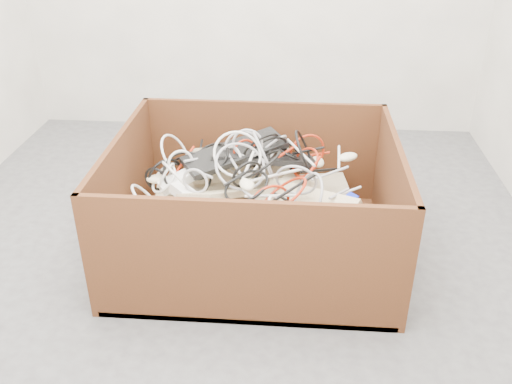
# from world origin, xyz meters

# --- Properties ---
(ground) EXTENTS (3.00, 3.00, 0.00)m
(ground) POSITION_xyz_m (0.00, 0.00, 0.00)
(ground) COLOR #49494B
(ground) RESTS_ON ground
(cardboard_box) EXTENTS (1.22, 1.02, 0.57)m
(cardboard_box) POSITION_xyz_m (0.12, -0.03, 0.14)
(cardboard_box) COLOR #412510
(cardboard_box) RESTS_ON ground
(keyboard_pile) EXTENTS (1.15, 0.85, 0.36)m
(keyboard_pile) POSITION_xyz_m (0.15, 0.01, 0.28)
(keyboard_pile) COLOR beige
(keyboard_pile) RESTS_ON cardboard_box
(mice_scatter) EXTENTS (0.98, 0.75, 0.18)m
(mice_scatter) POSITION_xyz_m (0.14, -0.02, 0.35)
(mice_scatter) COLOR beige
(mice_scatter) RESTS_ON keyboard_pile
(power_strip_left) EXTENTS (0.30, 0.23, 0.13)m
(power_strip_left) POSITION_xyz_m (-0.16, 0.05, 0.36)
(power_strip_left) COLOR white
(power_strip_left) RESTS_ON keyboard_pile
(power_strip_right) EXTENTS (0.28, 0.24, 0.10)m
(power_strip_right) POSITION_xyz_m (-0.10, -0.17, 0.33)
(power_strip_right) COLOR white
(power_strip_right) RESTS_ON keyboard_pile
(vga_plug) EXTENTS (0.06, 0.06, 0.03)m
(vga_plug) POSITION_xyz_m (0.54, -0.13, 0.36)
(vga_plug) COLOR #0D1EC7
(vga_plug) RESTS_ON keyboard_pile
(cable_tangle) EXTENTS (1.01, 0.79, 0.41)m
(cable_tangle) POSITION_xyz_m (0.08, 0.00, 0.40)
(cable_tangle) COLOR #98989D
(cable_tangle) RESTS_ON keyboard_pile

